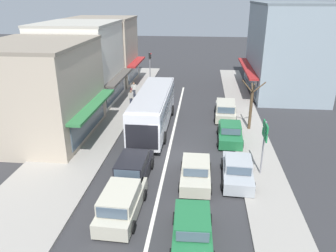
% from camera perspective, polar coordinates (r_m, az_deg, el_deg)
% --- Properties ---
extents(ground_plane, '(140.00, 140.00, 0.00)m').
position_cam_1_polar(ground_plane, '(23.48, 0.04, -4.84)').
color(ground_plane, '#2D2D30').
extents(lane_centre_line, '(0.20, 28.00, 0.01)m').
position_cam_1_polar(lane_centre_line, '(27.10, 0.92, -1.03)').
color(lane_centre_line, silver).
rests_on(lane_centre_line, ground).
extents(sidewalk_left, '(5.20, 44.00, 0.14)m').
position_cam_1_polar(sidewalk_left, '(30.20, -11.69, 1.11)').
color(sidewalk_left, gray).
rests_on(sidewalk_left, ground).
extents(kerb_right, '(2.80, 44.00, 0.12)m').
position_cam_1_polar(kerb_right, '(29.11, 13.53, 0.13)').
color(kerb_right, gray).
rests_on(kerb_right, ground).
extents(shopfront_corner_near, '(8.55, 9.25, 7.41)m').
position_cam_1_polar(shopfront_corner_near, '(27.04, -21.54, 5.65)').
color(shopfront_corner_near, '#B2A38E').
rests_on(shopfront_corner_near, ground).
extents(shopfront_mid_block, '(8.07, 8.60, 8.07)m').
position_cam_1_polar(shopfront_mid_block, '(35.07, -14.99, 10.46)').
color(shopfront_mid_block, silver).
rests_on(shopfront_mid_block, ground).
extents(shopfront_far_end, '(8.43, 7.22, 8.03)m').
position_cam_1_polar(shopfront_far_end, '(42.70, -11.16, 12.72)').
color(shopfront_far_end, '#B2A38E').
rests_on(shopfront_far_end, ground).
extents(building_right_far, '(8.35, 12.64, 9.83)m').
position_cam_1_polar(building_right_far, '(39.81, 19.96, 12.50)').
color(building_right_far, '#84939E').
rests_on(building_right_far, ground).
extents(city_bus, '(2.77, 10.86, 3.23)m').
position_cam_1_polar(city_bus, '(27.23, -2.57, 3.29)').
color(city_bus, silver).
rests_on(city_bus, ground).
extents(sedan_adjacent_lane_lead, '(1.93, 4.21, 1.47)m').
position_cam_1_polar(sedan_adjacent_lane_lead, '(19.96, 4.85, -7.97)').
color(sedan_adjacent_lane_lead, '#B7B29E').
rests_on(sedan_adjacent_lane_lead, ground).
extents(wagon_queue_far_back, '(2.05, 4.56, 1.58)m').
position_cam_1_polar(wagon_queue_far_back, '(17.27, -8.12, -13.06)').
color(wagon_queue_far_back, '#B7B29E').
rests_on(wagon_queue_far_back, ground).
extents(wagon_behind_bus_mid, '(2.00, 4.53, 1.58)m').
position_cam_1_polar(wagon_behind_bus_mid, '(20.16, -6.06, -7.42)').
color(wagon_behind_bus_mid, black).
rests_on(wagon_behind_bus_mid, ground).
extents(sedan_behind_bus_near, '(2.00, 4.25, 1.47)m').
position_cam_1_polar(sedan_behind_bus_near, '(15.58, 4.26, -17.74)').
color(sedan_behind_bus_near, '#1E6638').
rests_on(sedan_behind_bus_near, ground).
extents(parked_sedan_kerb_front, '(2.02, 4.27, 1.47)m').
position_cam_1_polar(parked_sedan_kerb_front, '(20.49, 12.02, -7.56)').
color(parked_sedan_kerb_front, '#9EA3A8').
rests_on(parked_sedan_kerb_front, ground).
extents(parked_sedan_kerb_second, '(1.99, 4.25, 1.47)m').
position_cam_1_polar(parked_sedan_kerb_second, '(25.68, 10.74, -1.19)').
color(parked_sedan_kerb_second, '#1E6638').
rests_on(parked_sedan_kerb_second, ground).
extents(parked_wagon_kerb_third, '(2.07, 4.56, 1.58)m').
position_cam_1_polar(parked_wagon_kerb_third, '(30.46, 9.96, 2.77)').
color(parked_wagon_kerb_third, '#B7B29E').
rests_on(parked_wagon_kerb_third, ground).
extents(traffic_light_downstreet, '(0.33, 0.24, 4.20)m').
position_cam_1_polar(traffic_light_downstreet, '(39.65, -3.16, 10.70)').
color(traffic_light_downstreet, gray).
rests_on(traffic_light_downstreet, ground).
extents(directional_road_sign, '(0.10, 1.40, 3.60)m').
position_cam_1_polar(directional_road_sign, '(20.51, 16.48, -1.61)').
color(directional_road_sign, gray).
rests_on(directional_road_sign, ground).
extents(street_tree_right, '(1.92, 1.47, 4.29)m').
position_cam_1_polar(street_tree_right, '(27.65, 14.25, 3.25)').
color(street_tree_right, brown).
rests_on(street_tree_right, ground).
extents(pedestrian_with_handbag_near, '(0.61, 0.49, 1.63)m').
position_cam_1_polar(pedestrian_with_handbag_near, '(35.84, -5.99, 6.45)').
color(pedestrian_with_handbag_near, '#232838').
rests_on(pedestrian_with_handbag_near, sidewalk_left).
extents(pedestrian_browsing_midblock, '(0.42, 0.44, 1.63)m').
position_cam_1_polar(pedestrian_browsing_midblock, '(32.91, -6.47, 5.01)').
color(pedestrian_browsing_midblock, '#232838').
rests_on(pedestrian_browsing_midblock, sidewalk_left).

